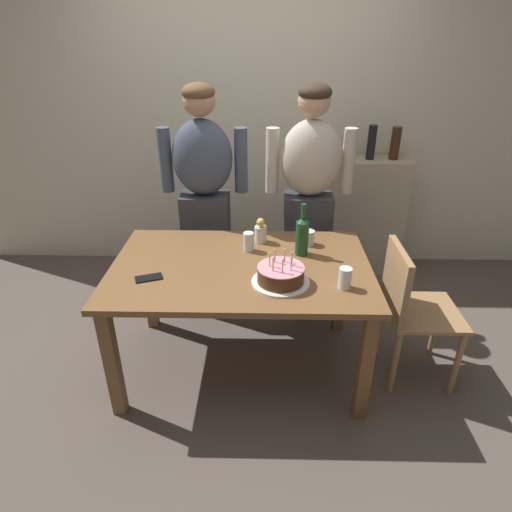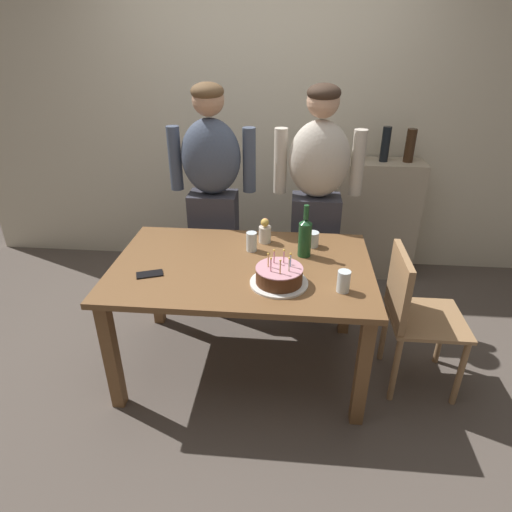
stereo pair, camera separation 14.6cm
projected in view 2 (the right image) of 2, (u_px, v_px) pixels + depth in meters
ground_plane at (244, 363)px, 2.84m from camera, size 10.00×10.00×0.00m
back_wall at (263, 118)px, 3.60m from camera, size 5.20×0.10×2.60m
dining_table at (242, 279)px, 2.54m from camera, size 1.50×0.96×0.74m
birthday_cake at (279, 276)px, 2.28m from camera, size 0.31×0.31×0.18m
water_glass_near at (344, 281)px, 2.21m from camera, size 0.07×0.07×0.12m
water_glass_far at (252, 242)px, 2.63m from camera, size 0.07×0.07×0.12m
water_glass_side at (312, 239)px, 2.69m from camera, size 0.08×0.08×0.09m
wine_bottle at (305, 236)px, 2.54m from camera, size 0.08×0.08×0.32m
cell_phone at (150, 274)px, 2.39m from camera, size 0.16×0.12×0.01m
flower_vase at (265, 231)px, 2.73m from camera, size 0.08×0.08×0.16m
person_man_bearded at (213, 199)px, 3.08m from camera, size 0.61×0.27×1.66m
person_woman_cardigan at (316, 203)px, 3.02m from camera, size 0.61×0.27×1.66m
dining_chair at (412, 310)px, 2.47m from camera, size 0.42×0.42×0.87m
shelf_cabinet at (375, 218)px, 3.69m from camera, size 0.68×0.30×1.28m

